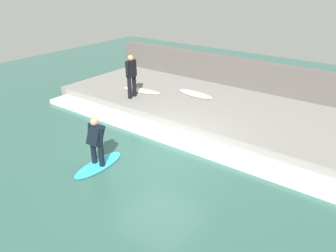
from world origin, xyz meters
TOP-DOWN VIEW (x-y plane):
  - ground_plane at (0.00, 0.00)m, footprint 28.00×28.00m
  - concrete_ledge at (3.51, 0.00)m, footprint 4.40×12.72m
  - back_wall at (5.96, 0.00)m, footprint 0.50×13.36m
  - wave_foam_crest at (0.90, 0.00)m, footprint 0.82×12.09m
  - surfboard_riding at (-1.61, 0.89)m, footprint 1.68×0.66m
  - surfer_riding at (-1.61, 0.89)m, footprint 0.43×0.62m
  - surfer_waiting_near at (2.20, 3.07)m, footprint 0.56×0.28m
  - surfboard_waiting_near at (2.94, 3.24)m, footprint 0.75×1.78m
  - surfboard_spare at (3.91, 1.26)m, footprint 0.78×1.69m

SIDE VIEW (x-z plane):
  - ground_plane at x=0.00m, z-range 0.00..0.00m
  - surfboard_riding at x=-1.61m, z-range 0.00..0.06m
  - wave_foam_crest at x=0.90m, z-range 0.00..0.15m
  - concrete_ledge at x=3.51m, z-range 0.00..0.41m
  - surfboard_waiting_near at x=2.94m, z-range 0.41..0.47m
  - surfboard_spare at x=3.91m, z-range 0.41..0.47m
  - back_wall at x=5.96m, z-range 0.00..1.57m
  - surfer_riding at x=-1.61m, z-range 0.13..1.51m
  - surfer_waiting_near at x=2.20m, z-range 0.51..2.17m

